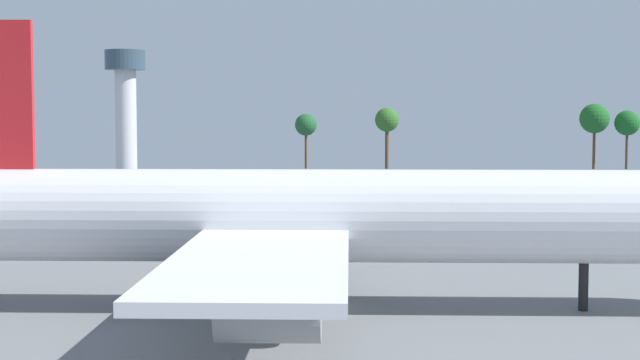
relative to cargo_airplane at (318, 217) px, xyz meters
The scene contains 5 objects.
ground_plane 6.65m from the cargo_airplane, ahead, with size 259.97×259.97×0.00m, color slate.
cargo_airplane is the anchor object (origin of this frame).
pushback_tractor 44.49m from the cargo_airplane, 124.20° to the left, with size 3.88×4.94×2.22m.
control_tower 145.37m from the cargo_airplane, 108.55° to the left, with size 8.65×8.65×27.32m.
tree_line_backdrop 175.69m from the cargo_airplane, 73.64° to the left, with size 99.40×7.27×16.05m.
Camera 1 is at (2.14, -68.23, 14.27)m, focal length 53.79 mm.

